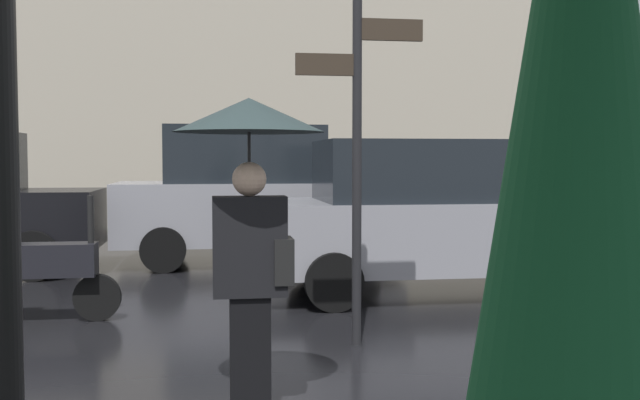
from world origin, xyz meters
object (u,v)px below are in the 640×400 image
parked_car_right (429,216)px  pedestrian_with_umbrella (250,174)px  folded_patio_umbrella_near (581,118)px  street_signpost (358,137)px  parked_scooter (38,266)px  parked_car_distant (254,195)px

parked_car_right → pedestrian_with_umbrella: bearing=76.0°
folded_patio_umbrella_near → pedestrian_with_umbrella: folded_patio_umbrella_near is taller
folded_patio_umbrella_near → street_signpost: (0.68, 5.05, 0.13)m
parked_scooter → street_signpost: bearing=-32.7°
parked_car_right → parked_car_distant: size_ratio=0.97×
pedestrian_with_umbrella → street_signpost: 1.92m
pedestrian_with_umbrella → parked_car_right: bearing=89.6°
pedestrian_with_umbrella → parked_car_distant: size_ratio=0.46×
folded_patio_umbrella_near → street_signpost: street_signpost is taller
folded_patio_umbrella_near → pedestrian_with_umbrella: 3.44m
parked_scooter → parked_car_distant: (2.33, 3.89, 0.48)m
parked_scooter → parked_car_right: 4.33m
parked_scooter → street_signpost: size_ratio=0.50×
pedestrian_with_umbrella → parked_car_distant: (0.43, 6.84, -0.46)m
folded_patio_umbrella_near → parked_car_distant: 10.28m
folded_patio_umbrella_near → parked_car_distant: (0.12, 10.26, -0.61)m
pedestrian_with_umbrella → parked_car_distant: 6.87m
pedestrian_with_umbrella → parked_car_distant: bearing=116.8°
folded_patio_umbrella_near → pedestrian_with_umbrella: (-0.32, 3.42, -0.15)m
folded_patio_umbrella_near → parked_scooter: size_ratio=1.60×
folded_patio_umbrella_near → parked_scooter: 6.83m
parked_car_distant → parked_car_right: bearing=124.9°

